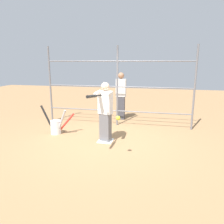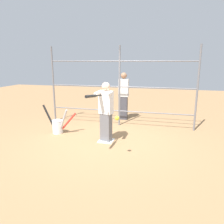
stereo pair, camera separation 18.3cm
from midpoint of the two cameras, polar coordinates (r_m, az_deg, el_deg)
ground_plane at (r=6.06m, az=-2.57°, el=-7.60°), size 24.00×24.00×0.00m
home_plate at (r=6.05m, az=-2.57°, el=-7.51°), size 0.40×0.40×0.02m
fence_backstop at (r=7.26m, az=0.66°, el=6.65°), size 4.91×0.06×2.64m
batter at (r=5.79m, az=-2.70°, el=0.44°), size 0.40×0.62×1.61m
baseball_bat_swinging at (r=4.81m, az=-6.06°, el=4.13°), size 0.10×0.89×0.16m
softball_in_flight at (r=4.69m, az=0.50°, el=-1.61°), size 0.10×0.10×0.10m
bat_bucket at (r=6.80m, az=-15.16°, el=-3.56°), size 1.02×0.41×0.86m
bystander_behind_fence at (r=8.08m, az=1.69°, el=4.37°), size 0.36×0.22×1.74m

